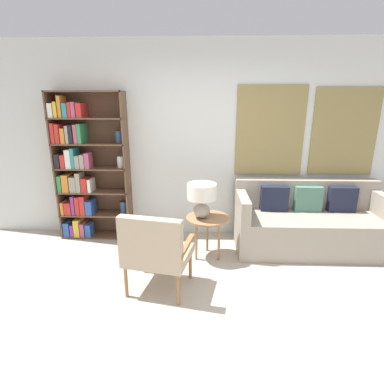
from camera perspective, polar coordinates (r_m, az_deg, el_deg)
The scene contains 7 objects.
ground_plane at distance 2.88m, azimuth -0.25°, elevation -24.24°, with size 14.00×14.00×0.00m, color #B2A899.
wall_back at distance 4.24m, azimuth 1.62°, elevation 9.43°, with size 6.40×0.08×2.70m.
bookshelf at distance 4.44m, azimuth -19.93°, elevation 4.03°, with size 0.99×0.30×2.04m.
armchair at distance 3.03m, azimuth -7.05°, elevation -10.67°, with size 0.72×0.67×0.87m.
couch at distance 4.31m, azimuth 21.29°, elevation -5.54°, with size 1.93×0.84×0.88m.
side_table at distance 3.72m, azimuth 3.02°, elevation -5.60°, with size 0.54×0.54×0.54m.
table_lamp at distance 3.59m, azimuth 1.87°, elevation -0.77°, with size 0.35×0.35×0.43m.
Camera 1 is at (0.09, -2.18, 1.89)m, focal length 28.00 mm.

